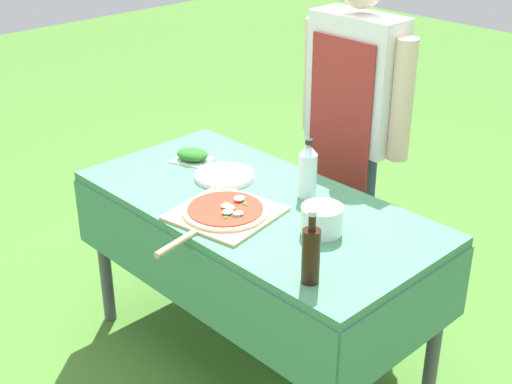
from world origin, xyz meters
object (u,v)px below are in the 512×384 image
pizza_on_peel (224,212)px  plate_stack (225,176)px  water_bottle (308,170)px  prep_table (256,225)px  person_cook (354,114)px  oil_bottle (311,254)px  mixing_tub (322,220)px  herb_container (192,155)px

pizza_on_peel → plate_stack: 0.32m
pizza_on_peel → water_bottle: 0.36m
prep_table → plate_stack: bearing=167.4°
prep_table → person_cook: bearing=96.6°
oil_bottle → mixing_tub: bearing=125.0°
prep_table → oil_bottle: (0.51, -0.26, 0.20)m
person_cook → plate_stack: bearing=75.5°
prep_table → oil_bottle: size_ratio=5.81×
herb_container → mixing_tub: mixing_tub is taller
prep_table → plate_stack: plate_stack is taller
prep_table → pizza_on_peel: (0.00, -0.16, 0.11)m
pizza_on_peel → mixing_tub: bearing=16.4°
oil_bottle → herb_container: oil_bottle is taller
oil_bottle → mixing_tub: (-0.18, 0.26, -0.05)m
plate_stack → pizza_on_peel: bearing=-41.9°
pizza_on_peel → herb_container: (-0.46, 0.23, 0.01)m
herb_container → plate_stack: (0.22, -0.02, -0.02)m
person_cook → pizza_on_peel: size_ratio=2.72×
person_cook → herb_container: bearing=57.2°
oil_bottle → mixing_tub: oil_bottle is taller
mixing_tub → plate_stack: size_ratio=0.60×
pizza_on_peel → plate_stack: size_ratio=2.29×
pizza_on_peel → oil_bottle: bearing=-20.6°
pizza_on_peel → mixing_tub: mixing_tub is taller
herb_container → plate_stack: herb_container is taller
mixing_tub → plate_stack: 0.57m
herb_container → mixing_tub: (0.79, -0.07, 0.02)m
oil_bottle → water_bottle: (-0.41, 0.43, 0.01)m
mixing_tub → prep_table: bearing=179.9°
prep_table → pizza_on_peel: bearing=-89.2°
water_bottle → plate_stack: 0.37m
mixing_tub → pizza_on_peel: bearing=-153.5°
herb_container → prep_table: bearing=-8.6°
person_cook → water_bottle: (0.18, -0.48, -0.05)m
mixing_tub → plate_stack: mixing_tub is taller
person_cook → water_bottle: size_ratio=6.52×
oil_bottle → water_bottle: oil_bottle is taller
prep_table → water_bottle: (0.10, 0.17, 0.21)m
pizza_on_peel → water_bottle: size_ratio=2.40×
herb_container → mixing_tub: size_ratio=1.35×
water_bottle → herb_container: 0.58m
person_cook → herb_container: person_cook is taller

